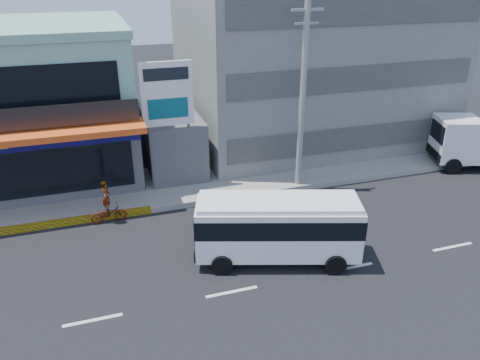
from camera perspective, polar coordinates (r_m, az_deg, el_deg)
name	(u,v)px	position (r m, az deg, el deg)	size (l,w,h in m)	color
ground	(232,292)	(17.95, -1.01, -13.49)	(120.00, 120.00, 0.00)	black
sidewalk	(267,173)	(27.03, 3.27, 0.85)	(70.00, 5.00, 0.30)	gray
shop_building	(18,107)	(28.62, -25.49, 8.02)	(12.40, 11.70, 8.00)	#48484D
concrete_building	(311,34)	(32.02, 8.67, 17.19)	(16.00, 12.00, 14.00)	gray
gap_structure	(171,142)	(27.46, -8.37, 4.61)	(3.00, 6.00, 3.50)	#48484D
satellite_dish	(173,117)	(25.94, -8.23, 7.67)	(1.50, 1.50, 0.15)	slate
billboard	(167,101)	(23.78, -8.84, 9.45)	(2.60, 0.18, 6.90)	gray
utility_pole_near	(303,96)	(23.93, 7.65, 10.16)	(1.60, 0.30, 10.00)	#999993
minibus	(278,225)	(18.87, 4.65, -5.44)	(6.88, 3.98, 2.74)	white
sedan	(277,225)	(20.71, 4.57, -5.54)	(1.60, 3.98, 1.36)	tan
motorcycle_rider	(108,209)	(22.82, -15.79, -3.39)	(1.67, 0.66, 2.11)	#5A0D0C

